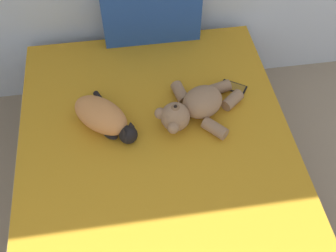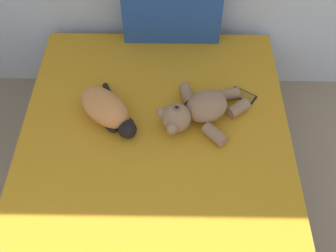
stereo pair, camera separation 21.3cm
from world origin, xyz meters
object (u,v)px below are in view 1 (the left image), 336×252
Objects in this scene: bed at (160,186)px; cat at (104,117)px; patterned_cushion at (151,6)px; teddy_bear at (195,107)px; cell_phone at (234,87)px.

cat is (-0.27, 0.27, 0.34)m from bed.
patterned_cushion is 1.17× the size of teddy_bear.
bed is 3.92× the size of teddy_bear.
patterned_cushion is at bearing 129.32° from cell_phone.
patterned_cushion is 0.71m from cell_phone.
patterned_cushion is (0.08, 0.95, 0.52)m from bed.
bed is 4.94× the size of cat.
teddy_bear reaches higher than bed.
bed is 12.64× the size of cell_phone.
cat is 0.79m from cell_phone.
patterned_cushion reaches higher than bed.
teddy_bear reaches higher than cell_phone.
patterned_cushion is at bearing 102.21° from teddy_bear.
patterned_cushion is 1.47× the size of cat.
cat reaches higher than bed.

